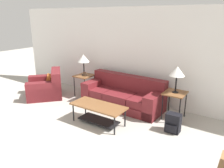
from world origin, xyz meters
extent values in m
cube|color=white|center=(0.00, 4.72, 1.30)|extent=(9.07, 0.06, 2.60)
cube|color=maroon|center=(-0.14, 4.08, 0.11)|extent=(2.23, 0.94, 0.22)
cube|color=maroon|center=(-0.87, 4.08, 0.32)|extent=(0.74, 0.80, 0.20)
cube|color=maroon|center=(-0.14, 4.06, 0.32)|extent=(0.74, 0.80, 0.20)
cube|color=maroon|center=(0.59, 4.03, 0.32)|extent=(0.74, 0.80, 0.20)
cube|color=maroon|center=(-0.13, 4.38, 0.62)|extent=(2.21, 0.34, 0.40)
cube|color=maroon|center=(-1.10, 4.11, 0.29)|extent=(0.31, 0.88, 0.58)
cube|color=maroon|center=(0.82, 4.04, 0.29)|extent=(0.31, 0.88, 0.58)
cube|color=maroon|center=(-2.51, 3.46, 0.20)|extent=(1.42, 1.42, 0.40)
cube|color=maroon|center=(-2.26, 3.72, 0.60)|extent=(0.94, 0.89, 0.40)
cube|color=maroon|center=(-2.79, 3.72, 0.28)|extent=(0.85, 0.90, 0.56)
cube|color=maroon|center=(-2.22, 3.19, 0.28)|extent=(0.85, 0.90, 0.56)
cube|color=orange|center=(-2.42, 3.55, 0.50)|extent=(0.38, 0.37, 0.36)
cube|color=brown|center=(-0.08, 2.94, 0.44)|extent=(1.26, 0.55, 0.04)
cylinder|color=black|center=(-0.65, 2.73, 0.21)|extent=(0.03, 0.03, 0.42)
cylinder|color=black|center=(0.49, 2.73, 0.21)|extent=(0.03, 0.03, 0.42)
cylinder|color=black|center=(-0.65, 3.16, 0.21)|extent=(0.03, 0.03, 0.42)
cylinder|color=black|center=(0.49, 3.16, 0.21)|extent=(0.03, 0.03, 0.42)
cube|color=black|center=(-0.08, 2.94, 0.08)|extent=(0.95, 0.38, 0.02)
cube|color=brown|center=(-1.53, 4.16, 0.64)|extent=(0.49, 0.54, 0.03)
cylinder|color=black|center=(-1.73, 3.93, 0.31)|extent=(0.03, 0.03, 0.63)
cylinder|color=black|center=(-1.32, 3.93, 0.31)|extent=(0.03, 0.03, 0.63)
cylinder|color=black|center=(-1.73, 4.39, 0.31)|extent=(0.03, 0.03, 0.63)
cylinder|color=black|center=(-1.32, 4.39, 0.31)|extent=(0.03, 0.03, 0.63)
cube|color=brown|center=(1.25, 4.16, 0.64)|extent=(0.49, 0.54, 0.03)
cylinder|color=black|center=(1.04, 3.93, 0.31)|extent=(0.03, 0.03, 0.63)
cylinder|color=black|center=(1.45, 3.93, 0.31)|extent=(0.03, 0.03, 0.63)
cylinder|color=black|center=(1.04, 4.39, 0.31)|extent=(0.03, 0.03, 0.63)
cylinder|color=black|center=(1.45, 4.39, 0.31)|extent=(0.03, 0.03, 0.63)
cylinder|color=black|center=(-1.53, 4.16, 0.66)|extent=(0.14, 0.14, 0.02)
cylinder|color=black|center=(-1.53, 4.16, 0.87)|extent=(0.04, 0.04, 0.38)
cone|color=white|center=(-1.53, 4.16, 1.17)|extent=(0.35, 0.35, 0.22)
cylinder|color=black|center=(1.25, 4.16, 0.66)|extent=(0.14, 0.14, 0.02)
cylinder|color=black|center=(1.25, 4.16, 0.87)|extent=(0.04, 0.04, 0.38)
cone|color=white|center=(1.25, 4.16, 1.17)|extent=(0.35, 0.35, 0.22)
cube|color=black|center=(1.46, 3.52, 0.21)|extent=(0.30, 0.20, 0.42)
cube|color=black|center=(1.46, 3.40, 0.13)|extent=(0.23, 0.05, 0.17)
cylinder|color=black|center=(1.37, 3.64, 0.23)|extent=(0.02, 0.02, 0.31)
cylinder|color=black|center=(1.54, 3.64, 0.23)|extent=(0.02, 0.02, 0.31)
cube|color=#4C3828|center=(-1.44, 4.08, 0.72)|extent=(0.10, 0.04, 0.13)
camera|label=1|loc=(2.68, -0.63, 2.37)|focal=35.00mm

